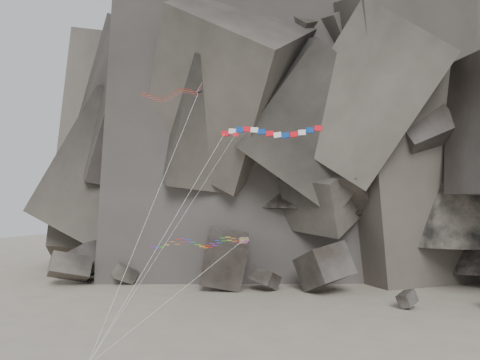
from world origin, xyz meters
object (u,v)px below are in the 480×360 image
(banner_kite, at_px, (270,133))
(parafoil_kite, at_px, (194,242))
(delta_kite, at_px, (167,95))
(pennant_kite, at_px, (207,179))

(banner_kite, bearing_deg, parafoil_kite, 163.84)
(delta_kite, bearing_deg, pennant_kite, -38.25)
(parafoil_kite, relative_size, pennant_kite, 0.77)
(banner_kite, xyz_separation_m, parafoil_kite, (-9.28, 1.24, -11.81))
(delta_kite, height_order, banner_kite, delta_kite)
(banner_kite, xyz_separation_m, pennant_kite, (-5.38, -4.01, -4.88))
(banner_kite, relative_size, pennant_kite, 1.03)
(banner_kite, distance_m, pennant_kite, 8.30)
(parafoil_kite, bearing_deg, delta_kite, -138.70)
(banner_kite, height_order, pennant_kite, banner_kite)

